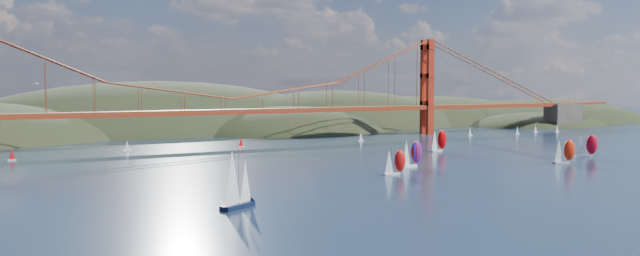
% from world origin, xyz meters
% --- Properties ---
extents(ground, '(1200.00, 1200.00, 0.00)m').
position_xyz_m(ground, '(0.00, 0.00, 0.00)').
color(ground, black).
rests_on(ground, ground).
extents(headlands, '(725.00, 225.00, 96.00)m').
position_xyz_m(headlands, '(44.95, 278.29, -12.46)').
color(headlands, black).
rests_on(headlands, ground).
extents(bridge, '(552.00, 12.00, 55.00)m').
position_xyz_m(bridge, '(-1.75, 180.00, 32.23)').
color(bridge, maroon).
rests_on(bridge, ground).
extents(sloop_navy, '(10.67, 8.89, 15.58)m').
position_xyz_m(sloop_navy, '(-55.00, 24.13, 6.88)').
color(sloop_navy, black).
rests_on(sloop_navy, ground).
extents(racer_0, '(7.99, 3.31, 9.15)m').
position_xyz_m(racer_0, '(9.16, 51.90, 4.32)').
color(racer_0, white).
rests_on(racer_0, ground).
extents(racer_1, '(8.99, 4.70, 10.10)m').
position_xyz_m(racer_1, '(81.60, 47.00, 4.77)').
color(racer_1, silver).
rests_on(racer_1, ground).
extents(racer_2, '(9.07, 6.97, 10.27)m').
position_xyz_m(racer_2, '(106.01, 57.30, 4.85)').
color(racer_2, white).
rests_on(racer_2, ground).
extents(racer_3, '(9.45, 4.93, 10.61)m').
position_xyz_m(racer_3, '(65.62, 100.62, 5.01)').
color(racer_3, silver).
rests_on(racer_3, ground).
extents(racer_rwb, '(9.57, 4.49, 10.80)m').
position_xyz_m(racer_rwb, '(25.05, 64.58, 5.10)').
color(racer_rwb, white).
rests_on(racer_rwb, ground).
extents(distant_boat_2, '(3.00, 2.00, 4.70)m').
position_xyz_m(distant_boat_2, '(-99.67, 151.23, 2.41)').
color(distant_boat_2, silver).
rests_on(distant_boat_2, ground).
extents(distant_boat_3, '(3.00, 2.00, 4.70)m').
position_xyz_m(distant_boat_3, '(-54.12, 164.57, 2.41)').
color(distant_boat_3, silver).
rests_on(distant_boat_3, ground).
extents(distant_boat_4, '(3.00, 2.00, 4.70)m').
position_xyz_m(distant_boat_4, '(133.10, 156.95, 2.41)').
color(distant_boat_4, silver).
rests_on(distant_boat_4, ground).
extents(distant_boat_5, '(3.00, 2.00, 4.70)m').
position_xyz_m(distant_boat_5, '(164.18, 151.94, 2.41)').
color(distant_boat_5, silver).
rests_on(distant_boat_5, ground).
extents(distant_boat_6, '(3.00, 2.00, 4.70)m').
position_xyz_m(distant_boat_6, '(184.16, 157.00, 2.41)').
color(distant_boat_6, silver).
rests_on(distant_boat_6, ground).
extents(distant_boat_7, '(3.00, 2.00, 4.70)m').
position_xyz_m(distant_boat_7, '(198.09, 152.99, 2.41)').
color(distant_boat_7, silver).
rests_on(distant_boat_7, ground).
extents(distant_boat_8, '(3.00, 2.00, 4.70)m').
position_xyz_m(distant_boat_8, '(60.69, 156.73, 2.41)').
color(distant_boat_8, silver).
rests_on(distant_boat_8, ground).
extents(distant_boat_9, '(3.00, 2.00, 4.70)m').
position_xyz_m(distant_boat_9, '(-4.14, 157.27, 2.41)').
color(distant_boat_9, silver).
rests_on(distant_boat_9, ground).
extents(gull, '(0.90, 0.25, 0.17)m').
position_xyz_m(gull, '(-97.03, 30.68, 29.67)').
color(gull, white).
rests_on(gull, ground).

